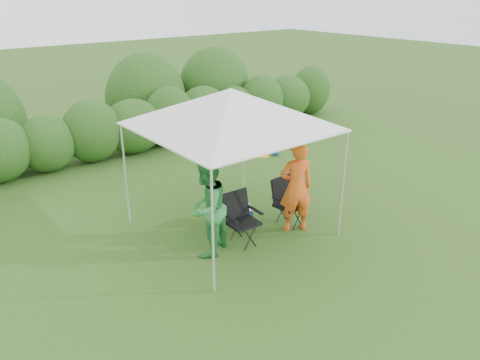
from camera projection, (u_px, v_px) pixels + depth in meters
ground at (248, 238)px, 9.08m from camera, size 70.00×70.00×0.00m
hedge at (117, 128)px, 13.18m from camera, size 17.42×1.53×1.80m
canopy at (231, 108)px, 8.50m from camera, size 3.10×3.10×2.83m
chair_right at (287, 198)px, 9.44m from camera, size 0.64×0.58×0.98m
chair_left at (240, 215)px, 8.73m from camera, size 0.64×0.58×0.99m
man at (296, 187)px, 9.04m from camera, size 0.79×0.68×1.84m
woman at (207, 208)px, 8.22m from camera, size 1.09×1.01×1.81m
cooler at (241, 216)px, 9.54m from camera, size 0.54×0.48×0.37m
bottle at (245, 203)px, 9.43m from camera, size 0.05×0.05×0.21m
lawn_toy at (266, 151)px, 13.44m from camera, size 0.61×0.51×0.30m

